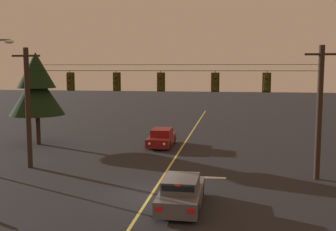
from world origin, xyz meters
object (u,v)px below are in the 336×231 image
traffic_light_rightmost (267,83)px  traffic_light_left_inner (116,82)px  traffic_light_centre (161,82)px  car_oncoming_lead (162,138)px  traffic_light_leftmost (70,82)px  car_waiting_near_lane (181,193)px  tree_verge_near (37,87)px  traffic_light_right_inner (215,82)px

traffic_light_rightmost → traffic_light_left_inner: bearing=180.0°
traffic_light_centre → car_oncoming_lead: 9.68m
traffic_light_leftmost → car_waiting_near_lane: (7.53, -5.75, -4.77)m
traffic_light_centre → traffic_light_leftmost: bearing=180.0°
car_waiting_near_lane → tree_verge_near: tree_verge_near is taller
traffic_light_left_inner → traffic_light_centre: (2.68, 0.00, 0.00)m
tree_verge_near → traffic_light_leftmost: bearing=-51.3°
car_waiting_near_lane → traffic_light_centre: bearing=108.9°
traffic_light_right_inner → tree_verge_near: tree_verge_near is taller
traffic_light_leftmost → car_oncoming_lead: size_ratio=0.28×
traffic_light_right_inner → car_oncoming_lead: bearing=118.8°
traffic_light_left_inner → traffic_light_rightmost: bearing=0.0°
traffic_light_leftmost → traffic_light_centre: (5.57, 0.00, 0.00)m
traffic_light_left_inner → tree_verge_near: (-8.87, 7.47, -0.70)m
car_oncoming_lead → tree_verge_near: (-10.15, -0.83, 4.07)m
traffic_light_rightmost → tree_verge_near: size_ratio=0.16×
traffic_light_left_inner → traffic_light_right_inner: same height
traffic_light_right_inner → car_waiting_near_lane: traffic_light_right_inner is taller
traffic_light_leftmost → car_waiting_near_lane: bearing=-37.4°
car_oncoming_lead → tree_verge_near: bearing=-175.3°
car_waiting_near_lane → car_oncoming_lead: same height
traffic_light_leftmost → car_oncoming_lead: traffic_light_leftmost is taller
traffic_light_centre → car_waiting_near_lane: 7.72m
traffic_light_right_inner → traffic_light_left_inner: bearing=180.0°
tree_verge_near → car_oncoming_lead: bearing=4.7°
traffic_light_left_inner → tree_verge_near: bearing=139.9°
car_waiting_near_lane → tree_verge_near: (-13.51, 13.22, 4.07)m
traffic_light_left_inner → traffic_light_centre: same height
traffic_light_right_inner → traffic_light_rightmost: (2.88, 0.00, 0.00)m
tree_verge_near → traffic_light_left_inner: bearing=-40.1°
car_oncoming_lead → tree_verge_near: tree_verge_near is taller
traffic_light_centre → tree_verge_near: (-11.54, 7.47, -0.70)m
traffic_light_left_inner → car_oncoming_lead: 9.66m
traffic_light_left_inner → car_oncoming_lead: bearing=81.2°
traffic_light_left_inner → car_waiting_near_lane: size_ratio=0.28×
traffic_light_left_inner → car_oncoming_lead: (1.28, 8.30, -4.77)m
traffic_light_centre → car_waiting_near_lane: size_ratio=0.28×
traffic_light_leftmost → traffic_light_rightmost: (11.61, 0.00, 0.00)m
traffic_light_leftmost → traffic_light_rightmost: same height
traffic_light_leftmost → car_waiting_near_lane: size_ratio=0.28×
traffic_light_left_inner → tree_verge_near: tree_verge_near is taller
traffic_light_rightmost → tree_verge_near: 19.12m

